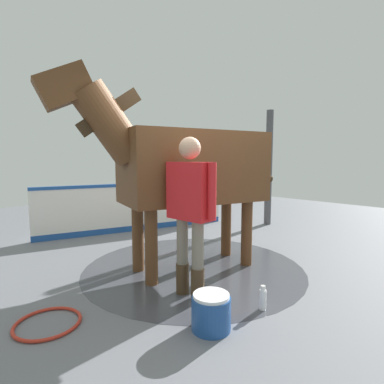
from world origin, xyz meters
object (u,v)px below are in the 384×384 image
at_px(horse, 185,165).
at_px(wash_bucket, 211,312).
at_px(bottle_shampoo, 263,299).
at_px(hose_coil, 48,323).
at_px(bottle_spray, 221,304).
at_px(handler, 190,205).

distance_m(horse, wash_bucket, 2.02).
height_order(bottle_shampoo, hose_coil, bottle_shampoo).
xyz_separation_m(horse, bottle_spray, (-1.19, 0.61, -1.33)).
bearing_deg(bottle_spray, horse, -27.18).
distance_m(horse, bottle_spray, 1.89).
distance_m(handler, hose_coil, 1.79).
bearing_deg(handler, hose_coil, 156.64).
bearing_deg(bottle_shampoo, wash_bucket, 79.19).
bearing_deg(bottle_spray, wash_bucket, 110.05).
bearing_deg(hose_coil, handler, -109.30).
height_order(horse, hose_coil, horse).
height_order(handler, wash_bucket, handler).
distance_m(bottle_shampoo, hose_coil, 2.11).
distance_m(handler, bottle_spray, 1.06).
height_order(handler, hose_coil, handler).
relative_size(handler, hose_coil, 2.94).
xyz_separation_m(handler, wash_bucket, (-0.62, 0.32, -0.88)).
bearing_deg(horse, bottle_shampoo, 97.23).
bearing_deg(hose_coil, wash_bucket, -136.38).
distance_m(horse, hose_coil, 2.40).
distance_m(wash_bucket, hose_coil, 1.54).
xyz_separation_m(wash_bucket, bottle_spray, (0.09, -0.25, -0.04)).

